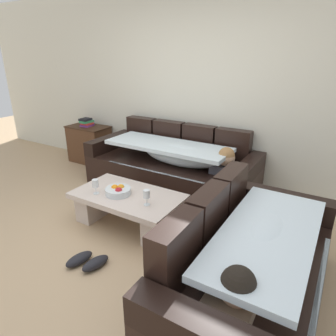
% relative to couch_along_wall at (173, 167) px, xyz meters
% --- Properties ---
extents(ground_plane, '(14.00, 14.00, 0.00)m').
position_rel_couch_along_wall_xyz_m(ground_plane, '(0.13, -1.62, -0.33)').
color(ground_plane, tan).
extents(back_wall, '(9.00, 0.10, 2.70)m').
position_rel_couch_along_wall_xyz_m(back_wall, '(0.13, 0.53, 1.02)').
color(back_wall, silver).
rests_on(back_wall, ground_plane).
extents(couch_along_wall, '(2.37, 0.92, 0.88)m').
position_rel_couch_along_wall_xyz_m(couch_along_wall, '(0.00, 0.00, 0.00)').
color(couch_along_wall, black).
rests_on(couch_along_wall, ground_plane).
extents(couch_near_window, '(0.92, 1.83, 0.88)m').
position_rel_couch_along_wall_xyz_m(couch_near_window, '(1.54, -1.53, 0.00)').
color(couch_near_window, black).
rests_on(couch_near_window, ground_plane).
extents(coffee_table, '(1.20, 0.68, 0.38)m').
position_rel_couch_along_wall_xyz_m(coffee_table, '(0.05, -1.08, -0.09)').
color(coffee_table, beige).
rests_on(coffee_table, ground_plane).
extents(fruit_bowl, '(0.28, 0.28, 0.10)m').
position_rel_couch_along_wall_xyz_m(fruit_bowl, '(-0.04, -1.13, 0.09)').
color(fruit_bowl, silver).
rests_on(fruit_bowl, coffee_table).
extents(wine_glass_near_left, '(0.07, 0.07, 0.17)m').
position_rel_couch_along_wall_xyz_m(wine_glass_near_left, '(-0.26, -1.25, 0.17)').
color(wine_glass_near_left, silver).
rests_on(wine_glass_near_left, coffee_table).
extents(wine_glass_near_right, '(0.07, 0.07, 0.17)m').
position_rel_couch_along_wall_xyz_m(wine_glass_near_right, '(0.37, -1.18, 0.17)').
color(wine_glass_near_right, silver).
rests_on(wine_glass_near_right, coffee_table).
extents(side_cabinet, '(0.72, 0.44, 0.64)m').
position_rel_couch_along_wall_xyz_m(side_cabinet, '(-1.84, 0.23, -0.01)').
color(side_cabinet, '#4F2F1C').
rests_on(side_cabinet, ground_plane).
extents(book_stack_on_cabinet, '(0.19, 0.23, 0.14)m').
position_rel_couch_along_wall_xyz_m(book_stack_on_cabinet, '(-1.86, 0.22, 0.38)').
color(book_stack_on_cabinet, '#72337F').
rests_on(book_stack_on_cabinet, side_cabinet).
extents(pair_of_shoes, '(0.34, 0.32, 0.09)m').
position_rel_couch_along_wall_xyz_m(pair_of_shoes, '(0.16, -1.84, -0.29)').
color(pair_of_shoes, black).
rests_on(pair_of_shoes, ground_plane).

